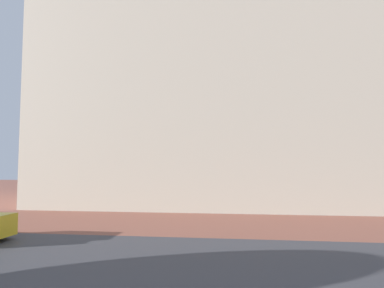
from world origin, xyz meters
The scene contains 3 objects.
ground_plane centered at (0.00, 10.00, 0.00)m, with size 120.00×120.00×0.00m, color brown.
street_asphalt_strip centered at (0.00, 7.84, 0.00)m, with size 120.00×6.98×0.00m, color #38383D.
landmark_building centered at (-0.69, 26.07, 11.09)m, with size 24.88×15.72×36.59m.
Camera 1 is at (1.21, -2.12, 2.77)m, focal length 31.51 mm.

